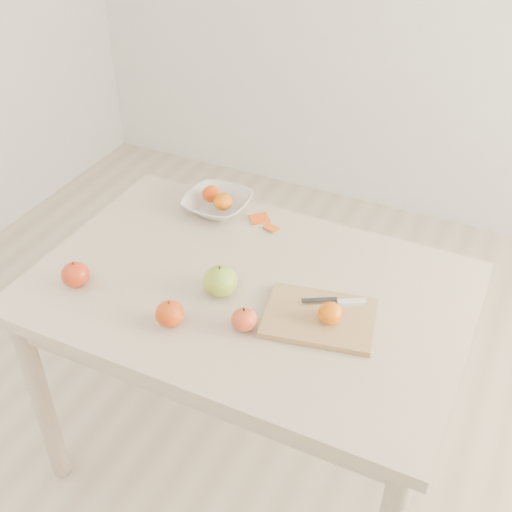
% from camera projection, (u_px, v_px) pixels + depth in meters
% --- Properties ---
extents(ground, '(3.50, 3.50, 0.00)m').
position_uv_depth(ground, '(250.00, 452.00, 2.23)').
color(ground, '#C6B293').
rests_on(ground, ground).
extents(table, '(1.20, 0.80, 0.75)m').
position_uv_depth(table, '(248.00, 312.00, 1.84)').
color(table, beige).
rests_on(table, ground).
extents(cutting_board, '(0.32, 0.26, 0.02)m').
position_uv_depth(cutting_board, '(320.00, 318.00, 1.66)').
color(cutting_board, '#AB7D55').
rests_on(cutting_board, table).
extents(board_tangerine, '(0.06, 0.06, 0.05)m').
position_uv_depth(board_tangerine, '(330.00, 313.00, 1.62)').
color(board_tangerine, '#D85707').
rests_on(board_tangerine, cutting_board).
extents(fruit_bowl, '(0.21, 0.21, 0.05)m').
position_uv_depth(fruit_bowl, '(217.00, 204.00, 2.07)').
color(fruit_bowl, silver).
rests_on(fruit_bowl, table).
extents(bowl_tangerine_near, '(0.06, 0.06, 0.05)m').
position_uv_depth(bowl_tangerine_near, '(211.00, 194.00, 2.07)').
color(bowl_tangerine_near, red).
rests_on(bowl_tangerine_near, fruit_bowl).
extents(bowl_tangerine_far, '(0.06, 0.06, 0.05)m').
position_uv_depth(bowl_tangerine_far, '(223.00, 202.00, 2.03)').
color(bowl_tangerine_far, '#CE5D07').
rests_on(bowl_tangerine_far, fruit_bowl).
extents(orange_peel_a, '(0.07, 0.07, 0.01)m').
position_uv_depth(orange_peel_a, '(259.00, 220.00, 2.04)').
color(orange_peel_a, '#CC450E').
rests_on(orange_peel_a, table).
extents(orange_peel_b, '(0.05, 0.05, 0.01)m').
position_uv_depth(orange_peel_b, '(271.00, 228.00, 2.00)').
color(orange_peel_b, '#DA570F').
rests_on(orange_peel_b, table).
extents(paring_knife, '(0.16, 0.08, 0.01)m').
position_uv_depth(paring_knife, '(346.00, 302.00, 1.69)').
color(paring_knife, silver).
rests_on(paring_knife, cutting_board).
extents(apple_green, '(0.09, 0.09, 0.08)m').
position_uv_depth(apple_green, '(220.00, 281.00, 1.73)').
color(apple_green, olive).
rests_on(apple_green, table).
extents(apple_red_e, '(0.07, 0.07, 0.06)m').
position_uv_depth(apple_red_e, '(244.00, 319.00, 1.63)').
color(apple_red_e, '#A61820').
rests_on(apple_red_e, table).
extents(apple_red_d, '(0.08, 0.08, 0.07)m').
position_uv_depth(apple_red_d, '(75.00, 274.00, 1.76)').
color(apple_red_d, maroon).
rests_on(apple_red_d, table).
extents(apple_red_c, '(0.08, 0.08, 0.07)m').
position_uv_depth(apple_red_c, '(170.00, 314.00, 1.64)').
color(apple_red_c, '#A21108').
rests_on(apple_red_c, table).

